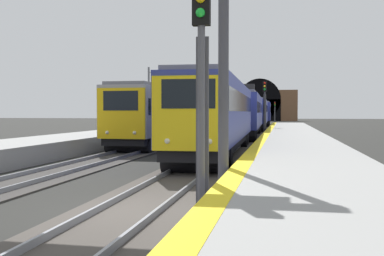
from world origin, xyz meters
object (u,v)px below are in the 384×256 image
Objects in this scene: railway_signal_mid at (265,103)px; catenary_mast_near at (149,99)px; train_adjacent_platform at (206,112)px; railway_signal_near at (201,74)px; railway_signal_far at (275,110)px; train_main_approaching at (252,112)px.

catenary_mast_near is (7.14, 13.53, 0.67)m from railway_signal_mid.
railway_signal_near is (-42.84, -6.90, 0.85)m from train_adjacent_platform.
catenary_mast_near reaches higher than railway_signal_mid.
railway_signal_near is at bearing 0.00° from railway_signal_far.
train_adjacent_platform is (-1.26, 5.13, 0.01)m from train_main_approaching.
railway_signal_far is (58.08, 0.00, -0.40)m from railway_signal_mid.
railway_signal_far is (50.83, -6.90, 0.49)m from train_adjacent_platform.
railway_signal_mid is (35.59, 0.00, 0.04)m from railway_signal_near.
railway_signal_mid is at bearing 44.24° from train_adjacent_platform.
train_main_approaching is at bearing -177.70° from railway_signal_near.
railway_signal_mid is at bearing 0.00° from railway_signal_far.
train_main_approaching is 10.00× the size of catenary_mast_near.
railway_signal_near is 35.59m from railway_signal_mid.
train_main_approaching is at bearing -83.34° from catenary_mast_near.
train_adjacent_platform is at bearing -89.04° from catenary_mast_near.
railway_signal_far is (93.67, 0.00, -0.36)m from railway_signal_near.
train_adjacent_platform is 51.30m from railway_signal_far.
railway_signal_mid is (-7.25, -6.90, 0.88)m from train_adjacent_platform.
railway_signal_near is at bearing -162.42° from catenary_mast_near.
train_main_approaching is 16.33× the size of railway_signal_far.
railway_signal_near is 44.83m from catenary_mast_near.
train_main_approaching is 14.35× the size of railway_signal_near.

